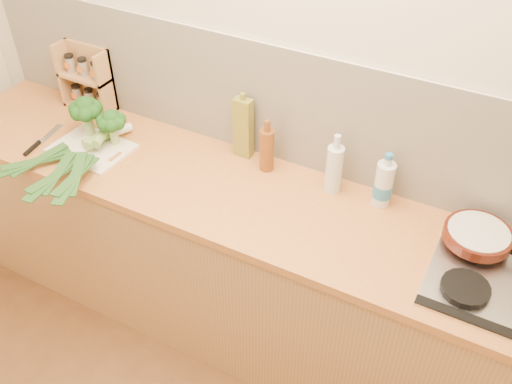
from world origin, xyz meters
TOP-DOWN VIEW (x-y plane):
  - room_shell at (0.00, 1.49)m, footprint 3.50×3.50m
  - counter at (0.00, 1.20)m, footprint 3.20×0.62m
  - chopping_board at (-0.84, 1.14)m, footprint 0.37×0.28m
  - broccoli_left at (-0.91, 1.23)m, footprint 0.16×0.16m
  - broccoli_right at (-0.76, 1.22)m, footprint 0.13×0.14m
  - leek_front at (-0.87, 1.11)m, footprint 0.32×0.61m
  - leek_mid at (-0.81, 1.10)m, footprint 0.12×0.68m
  - leek_back at (-0.77, 1.11)m, footprint 0.27×0.66m
  - chefs_knife at (-1.08, 1.04)m, footprint 0.07×0.28m
  - skillet at (0.86, 1.33)m, footprint 0.37×0.25m
  - spice_rack at (-1.08, 1.44)m, footprint 0.27×0.11m
  - oil_tin at (-0.20, 1.44)m, footprint 0.08×0.05m
  - glass_bottle at (0.25, 1.39)m, footprint 0.07×0.07m
  - amber_bottle at (-0.06, 1.39)m, footprint 0.06×0.06m
  - water_bottle at (0.46, 1.41)m, footprint 0.08×0.08m

SIDE VIEW (x-z plane):
  - counter at x=0.00m, z-range 0.00..0.90m
  - chopping_board at x=-0.84m, z-range 0.90..0.91m
  - chefs_knife at x=-1.08m, z-range 0.90..0.92m
  - leek_front at x=-0.87m, z-range 0.91..0.95m
  - leek_mid at x=-0.81m, z-range 0.93..0.97m
  - skillet at x=0.86m, z-range 0.94..0.98m
  - leek_back at x=-0.77m, z-range 0.95..0.99m
  - water_bottle at x=0.46m, z-range 0.88..1.11m
  - amber_bottle at x=-0.06m, z-range 0.88..1.13m
  - glass_bottle at x=0.25m, z-range 0.88..1.15m
  - broccoli_right at x=-0.76m, z-range 0.94..1.12m
  - spice_rack at x=-1.08m, z-range 0.88..1.21m
  - broccoli_left at x=-0.91m, z-range 0.95..1.15m
  - oil_tin at x=-0.20m, z-range 0.89..1.20m
  - room_shell at x=0.00m, z-range -0.58..2.92m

